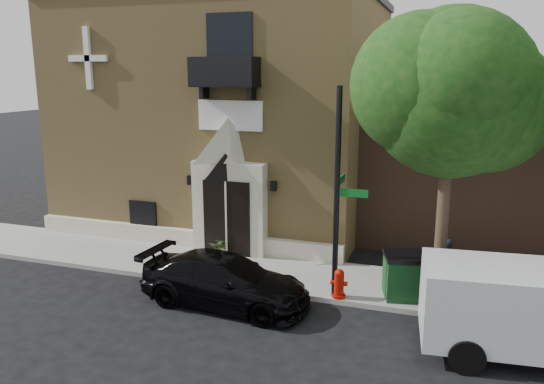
# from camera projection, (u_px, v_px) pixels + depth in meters

# --- Properties ---
(ground) EXTENTS (120.00, 120.00, 0.00)m
(ground) POSITION_uv_depth(u_px,v_px,m) (225.00, 289.00, 15.81)
(ground) COLOR black
(ground) RESTS_ON ground
(sidewalk) EXTENTS (42.00, 3.00, 0.15)m
(sidewalk) POSITION_uv_depth(u_px,v_px,m) (273.00, 273.00, 16.86)
(sidewalk) COLOR gray
(sidewalk) RESTS_ON ground
(church) EXTENTS (12.20, 11.01, 9.30)m
(church) POSITION_uv_depth(u_px,v_px,m) (234.00, 111.00, 23.04)
(church) COLOR tan
(church) RESTS_ON ground
(street_tree_left) EXTENTS (4.97, 4.38, 7.77)m
(street_tree_left) POSITION_uv_depth(u_px,v_px,m) (453.00, 92.00, 12.93)
(street_tree_left) COLOR #38281C
(street_tree_left) RESTS_ON sidewalk
(black_sedan) EXTENTS (4.97, 2.32, 1.41)m
(black_sedan) POSITION_uv_depth(u_px,v_px,m) (225.00, 281.00, 14.64)
(black_sedan) COLOR black
(black_sedan) RESTS_ON ground
(street_sign) EXTENTS (0.93, 0.93, 5.85)m
(street_sign) POSITION_uv_depth(u_px,v_px,m) (338.00, 194.00, 14.36)
(street_sign) COLOR black
(street_sign) RESTS_ON sidewalk
(fire_hydrant) EXTENTS (0.48, 0.38, 0.84)m
(fire_hydrant) POSITION_uv_depth(u_px,v_px,m) (339.00, 283.00, 14.81)
(fire_hydrant) COLOR #A10E04
(fire_hydrant) RESTS_ON sidewalk
(dumpster) EXTENTS (2.13, 1.54, 1.25)m
(dumpster) POSITION_uv_depth(u_px,v_px,m) (419.00, 275.00, 14.79)
(dumpster) COLOR #0F3815
(dumpster) RESTS_ON sidewalk
(planter) EXTENTS (0.71, 0.62, 0.75)m
(planter) POSITION_uv_depth(u_px,v_px,m) (220.00, 248.00, 17.83)
(planter) COLOR #436026
(planter) RESTS_ON sidewalk
(pedestrian_near) EXTENTS (0.69, 0.59, 1.59)m
(pedestrian_near) POSITION_uv_depth(u_px,v_px,m) (445.00, 265.00, 15.12)
(pedestrian_near) COLOR black
(pedestrian_near) RESTS_ON sidewalk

